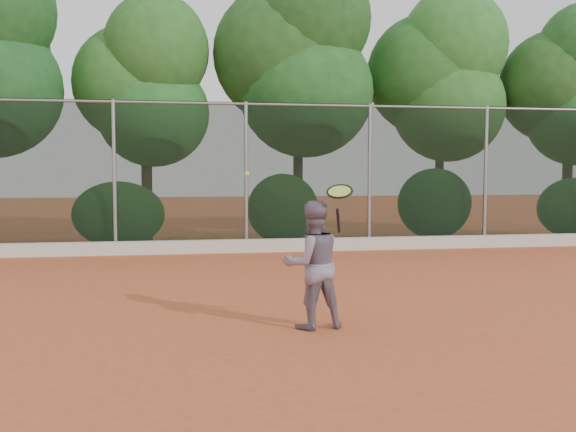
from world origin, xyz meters
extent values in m
plane|color=#BF552D|center=(0.00, 0.00, 0.00)|extent=(80.00, 80.00, 0.00)
cube|color=beige|center=(0.00, 6.82, 0.15)|extent=(24.00, 0.20, 0.30)
imported|color=slate|center=(0.04, -0.53, 0.77)|extent=(0.83, 0.69, 1.54)
cube|color=black|center=(0.00, 7.00, 1.75)|extent=(24.00, 0.01, 3.50)
cylinder|color=gray|center=(0.00, 7.00, 3.45)|extent=(24.00, 0.06, 0.06)
cylinder|color=gray|center=(-3.00, 7.00, 1.75)|extent=(0.09, 0.09, 3.50)
cylinder|color=gray|center=(0.00, 7.00, 1.75)|extent=(0.09, 0.09, 3.50)
cylinder|color=gray|center=(3.00, 7.00, 1.75)|extent=(0.09, 0.09, 3.50)
cylinder|color=gray|center=(6.00, 7.00, 1.75)|extent=(0.09, 0.09, 3.50)
cylinder|color=#4A2B1C|center=(-2.40, 9.30, 1.20)|extent=(0.28, 0.28, 2.40)
ellipsoid|color=#1F5B1F|center=(-2.20, 9.20, 3.40)|extent=(2.90, 2.40, 2.80)
ellipsoid|color=#265E20|center=(-2.70, 9.50, 4.20)|extent=(3.20, 2.70, 3.10)
ellipsoid|color=#23551D|center=(-2.10, 9.00, 5.00)|extent=(2.70, 2.30, 2.90)
cylinder|color=#3A2416|center=(1.60, 9.00, 1.50)|extent=(0.26, 0.26, 3.00)
ellipsoid|color=#2E6F2A|center=(1.80, 8.90, 4.00)|extent=(3.60, 3.00, 3.50)
ellipsoid|color=#2F6426|center=(1.30, 9.20, 5.00)|extent=(3.90, 3.20, 3.80)
ellipsoid|color=#295F24|center=(1.90, 8.80, 5.90)|extent=(3.20, 2.70, 3.30)
cylinder|color=#472D1B|center=(5.70, 9.20, 1.35)|extent=(0.24, 0.24, 2.70)
ellipsoid|color=#25591E|center=(5.90, 9.10, 3.70)|extent=(3.20, 2.70, 3.10)
ellipsoid|color=#1D4F1B|center=(5.40, 9.40, 4.60)|extent=(3.50, 2.90, 3.40)
ellipsoid|color=#245F20|center=(6.00, 9.00, 5.40)|extent=(3.00, 2.50, 3.10)
cylinder|color=#472C1B|center=(9.40, 8.80, 1.25)|extent=(0.28, 0.28, 2.50)
ellipsoid|color=#306125|center=(9.10, 9.00, 4.30)|extent=(3.30, 2.80, 3.20)
ellipsoid|color=#32762D|center=(-3.00, 7.80, 0.85)|extent=(2.20, 1.16, 1.60)
ellipsoid|color=#326A28|center=(1.00, 7.80, 0.95)|extent=(1.80, 1.04, 1.76)
ellipsoid|color=#246025|center=(5.00, 7.80, 1.05)|extent=(2.00, 1.10, 1.84)
ellipsoid|color=#2C742D|center=(9.00, 7.80, 0.90)|extent=(2.16, 1.12, 1.64)
cylinder|color=black|center=(0.34, -0.62, 1.30)|extent=(0.10, 0.19, 0.30)
torus|color=black|center=(0.34, -0.68, 1.65)|extent=(0.41, 0.39, 0.18)
cylinder|color=#B0CD3C|center=(0.34, -0.68, 1.65)|extent=(0.34, 0.32, 0.13)
sphere|color=#D2E233|center=(-0.71, -0.17, 1.86)|extent=(0.06, 0.06, 0.06)
camera|label=1|loc=(-1.49, -8.00, 1.89)|focal=40.00mm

